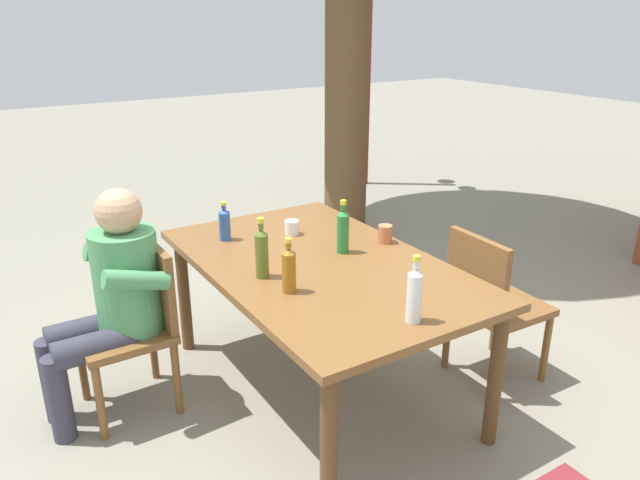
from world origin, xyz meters
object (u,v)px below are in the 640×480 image
(chair_near_left, at_px, (138,319))
(bottle_olive, at_px, (262,252))
(cup_white, at_px, (292,227))
(bottle_amber, at_px, (289,269))
(person_in_white_shirt, at_px, (112,294))
(bottle_blue, at_px, (225,224))
(bottle_green, at_px, (343,230))
(cup_terracotta, at_px, (385,234))
(lamp_post, at_px, (369,4))
(dining_table, at_px, (320,276))
(bottle_clear, at_px, (415,294))
(chair_far_right, at_px, (490,300))

(chair_near_left, relative_size, bottle_olive, 2.92)
(chair_near_left, height_order, cup_white, chair_near_left)
(bottle_amber, bearing_deg, person_in_white_shirt, -133.46)
(bottle_blue, relative_size, bottle_green, 0.77)
(person_in_white_shirt, xyz_separation_m, cup_terracotta, (0.35, 1.40, 0.15))
(lamp_post, bearing_deg, chair_near_left, -50.54)
(cup_white, bearing_deg, dining_table, -10.54)
(bottle_clear, relative_size, bottle_green, 1.02)
(bottle_clear, distance_m, cup_white, 1.17)
(bottle_blue, height_order, cup_white, bottle_blue)
(cup_white, relative_size, cup_terracotta, 0.82)
(cup_terracotta, bearing_deg, bottle_olive, -86.02)
(chair_near_left, distance_m, cup_white, 0.97)
(bottle_green, bearing_deg, person_in_white_shirt, -107.16)
(bottle_blue, height_order, lamp_post, lamp_post)
(chair_near_left, height_order, bottle_blue, bottle_blue)
(bottle_green, relative_size, cup_white, 3.51)
(cup_terracotta, bearing_deg, dining_table, -84.13)
(bottle_olive, height_order, bottle_green, bottle_olive)
(dining_table, bearing_deg, bottle_green, 106.20)
(chair_near_left, bearing_deg, bottle_clear, 36.44)
(cup_white, bearing_deg, lamp_post, 137.70)
(dining_table, relative_size, person_in_white_shirt, 1.49)
(bottle_clear, bearing_deg, cup_white, 175.72)
(person_in_white_shirt, height_order, bottle_blue, person_in_white_shirt)
(dining_table, height_order, bottle_clear, bottle_clear)
(bottle_amber, distance_m, cup_terracotta, 0.80)
(bottle_amber, height_order, bottle_blue, bottle_amber)
(bottle_green, height_order, cup_white, bottle_green)
(chair_near_left, bearing_deg, dining_table, 64.69)
(chair_far_right, bearing_deg, bottle_clear, -68.24)
(person_in_white_shirt, bearing_deg, cup_terracotta, 75.96)
(bottle_green, bearing_deg, dining_table, -73.80)
(person_in_white_shirt, height_order, bottle_green, person_in_white_shirt)
(dining_table, height_order, chair_far_right, chair_far_right)
(chair_far_right, bearing_deg, person_in_white_shirt, -113.82)
(bottle_amber, relative_size, bottle_blue, 1.18)
(dining_table, bearing_deg, person_in_white_shirt, -112.66)
(bottle_clear, height_order, cup_terracotta, bottle_clear)
(bottle_olive, distance_m, bottle_clear, 0.79)
(dining_table, height_order, person_in_white_shirt, person_in_white_shirt)
(chair_far_right, xyz_separation_m, lamp_post, (-3.70, 1.86, 1.53))
(lamp_post, bearing_deg, bottle_blue, -47.17)
(chair_far_right, height_order, lamp_post, lamp_post)
(bottle_clear, height_order, lamp_post, lamp_post)
(person_in_white_shirt, bearing_deg, chair_far_right, 66.18)
(person_in_white_shirt, relative_size, bottle_amber, 4.54)
(bottle_clear, bearing_deg, dining_table, 179.48)
(chair_far_right, distance_m, cup_white, 1.16)
(chair_far_right, relative_size, bottle_olive, 2.92)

